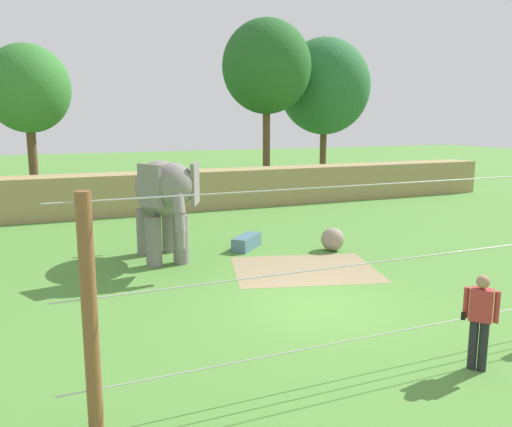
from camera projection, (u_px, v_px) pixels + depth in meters
The scene contains 11 objects.
ground_plane at pixel (317, 306), 11.94m from camera, with size 120.00×120.00×0.00m, color #518938.
dirt_patch at pixel (305, 269), 14.89m from camera, with size 4.01×3.11×0.01m, color #937F5B.
embankment_wall at pixel (169, 191), 24.41m from camera, with size 36.00×1.80×1.82m, color tan.
elephant at pixel (163, 194), 15.38m from camera, with size 1.75×4.16×3.08m.
enrichment_ball at pixel (333, 239), 16.95m from camera, with size 0.75×0.75×0.75m, color gray.
cable_fence at pixel (408, 271), 8.88m from camera, with size 11.42×0.21×3.32m.
zookeeper at pixel (480, 318), 8.75m from camera, with size 0.46×0.50×1.67m.
feed_trough at pixel (247, 242), 17.22m from camera, with size 1.35×1.34×0.44m.
tree_far_left at pixel (28, 89), 25.43m from camera, with size 4.10×4.10×7.87m.
tree_behind_wall at pixel (267, 67), 30.59m from camera, with size 5.25×5.25×10.05m.
tree_right_of_centre at pixel (324, 87), 34.44m from camera, with size 6.00×6.00×9.54m.
Camera 1 is at (-5.75, -9.91, 4.21)m, focal length 36.52 mm.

